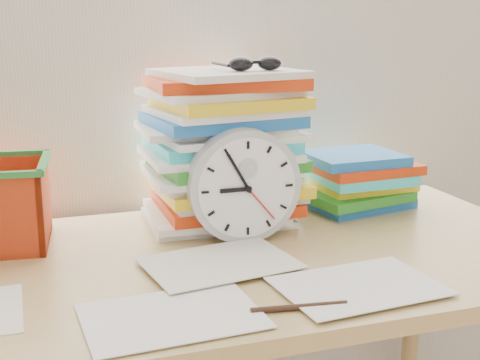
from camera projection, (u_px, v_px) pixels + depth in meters
name	position (u px, v px, depth m)	size (l,w,h in m)	color
desk	(215.00, 293.00, 1.29)	(1.40, 0.70, 0.75)	tan
paper_stack	(221.00, 147.00, 1.45)	(0.34, 0.28, 0.33)	white
clock	(244.00, 185.00, 1.34)	(0.23, 0.23, 0.05)	#B4B8BC
sunglasses	(255.00, 64.00, 1.37)	(0.13, 0.11, 0.03)	black
book_stack	(358.00, 180.00, 1.58)	(0.26, 0.20, 0.13)	white
pen	(299.00, 307.00, 1.04)	(0.01, 0.01, 0.15)	black
scattered_papers	(214.00, 253.00, 1.27)	(1.26, 0.42, 0.02)	white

